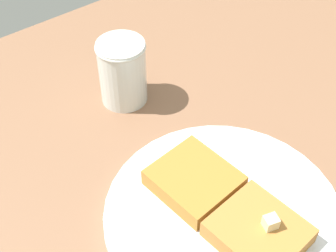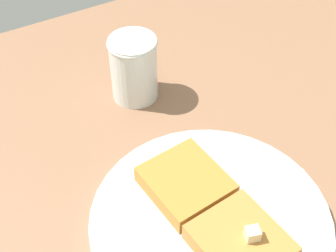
{
  "view_description": "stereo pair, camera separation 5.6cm",
  "coord_description": "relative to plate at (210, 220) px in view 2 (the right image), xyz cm",
  "views": [
    {
      "loc": [
        -11.82,
        30.85,
        47.66
      ],
      "look_at": [
        19.31,
        6.52,
        7.37
      ],
      "focal_mm": 50.0,
      "sensor_mm": 36.0,
      "label": 1
    },
    {
      "loc": [
        -14.96,
        26.17,
        47.66
      ],
      "look_at": [
        19.31,
        6.52,
        7.37
      ],
      "focal_mm": 50.0,
      "sensor_mm": 36.0,
      "label": 2
    }
  ],
  "objects": [
    {
      "name": "table_surface",
      "position": [
        -7.59,
        -7.85,
        -2.18
      ],
      "size": [
        111.63,
        111.63,
        2.87
      ],
      "primitive_type": "cube",
      "color": "brown",
      "rests_on": "ground"
    },
    {
      "name": "plate",
      "position": [
        0.0,
        0.0,
        0.0
      ],
      "size": [
        26.64,
        26.64,
        1.3
      ],
      "color": "silver",
      "rests_on": "table_surface"
    },
    {
      "name": "toast_slice_left",
      "position": [
        -4.65,
        -0.43,
        1.69
      ],
      "size": [
        9.64,
        8.99,
        2.28
      ],
      "primitive_type": "cube",
      "rotation": [
        0.0,
        0.0,
        0.09
      ],
      "color": "#B17535",
      "rests_on": "plate"
    },
    {
      "name": "toast_slice_middle",
      "position": [
        4.65,
        0.43,
        1.69
      ],
      "size": [
        9.64,
        8.99,
        2.28
      ],
      "primitive_type": "cube",
      "rotation": [
        0.0,
        0.0,
        0.09
      ],
      "color": "#AC712C",
      "rests_on": "plate"
    },
    {
      "name": "butter_pat_primary",
      "position": [
        -5.23,
        -1.26,
        3.54
      ],
      "size": [
        1.63,
        1.72,
        1.41
      ],
      "primitive_type": "cube",
      "rotation": [
        0.0,
        0.0,
        1.28
      ],
      "color": "beige",
      "rests_on": "toast_slice_left"
    },
    {
      "name": "syrup_jar",
      "position": [
        23.46,
        -2.67,
        3.72
      ],
      "size": [
        6.72,
        6.72,
        9.34
      ],
      "color": "#3D1B08",
      "rests_on": "table_surface"
    }
  ]
}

